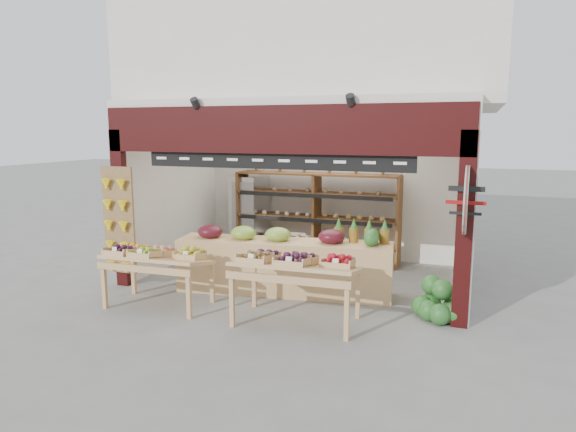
# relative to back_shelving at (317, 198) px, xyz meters

# --- Properties ---
(ground) EXTENTS (60.00, 60.00, 0.00)m
(ground) POSITION_rel_back_shelving_xyz_m (0.15, -1.75, -1.28)
(ground) COLOR slate
(ground) RESTS_ON ground
(shop_structure) EXTENTS (6.36, 5.12, 5.40)m
(shop_structure) POSITION_rel_back_shelving_xyz_m (0.15, -0.14, 2.64)
(shop_structure) COLOR silver
(shop_structure) RESTS_ON ground
(banana_board) EXTENTS (0.60, 0.15, 1.80)m
(banana_board) POSITION_rel_back_shelving_xyz_m (-2.58, -2.93, -0.16)
(banana_board) COLOR olive
(banana_board) RESTS_ON ground
(gift_sign) EXTENTS (0.04, 0.93, 0.92)m
(gift_sign) POSITION_rel_back_shelving_xyz_m (2.90, -2.90, 0.47)
(gift_sign) COLOR #A2CCB5
(gift_sign) RESTS_ON ground
(back_shelving) EXTENTS (3.37, 0.55, 2.05)m
(back_shelving) POSITION_rel_back_shelving_xyz_m (0.00, 0.00, 0.00)
(back_shelving) COLOR brown
(back_shelving) RESTS_ON ground
(refrigerator) EXTENTS (0.74, 0.74, 1.67)m
(refrigerator) POSITION_rel_back_shelving_xyz_m (-1.55, 0.12, -0.44)
(refrigerator) COLOR silver
(refrigerator) RESTS_ON ground
(cardboard_stack) EXTENTS (0.94, 0.68, 0.62)m
(cardboard_stack) POSITION_rel_back_shelving_xyz_m (-1.22, -1.51, -1.05)
(cardboard_stack) COLOR silver
(cardboard_stack) RESTS_ON ground
(mid_counter) EXTENTS (3.55, 1.16, 1.09)m
(mid_counter) POSITION_rel_back_shelving_xyz_m (0.13, -2.26, -0.80)
(mid_counter) COLOR tan
(mid_counter) RESTS_ON ground
(display_table_left) EXTENTS (1.57, 0.92, 0.98)m
(display_table_left) POSITION_rel_back_shelving_xyz_m (-1.52, -3.47, -0.52)
(display_table_left) COLOR tan
(display_table_left) RESTS_ON ground
(display_table_right) EXTENTS (1.73, 1.02, 1.07)m
(display_table_right) POSITION_rel_back_shelving_xyz_m (0.70, -3.41, -0.45)
(display_table_right) COLOR tan
(display_table_right) RESTS_ON ground
(watermelon_pile) EXTENTS (0.73, 0.75, 0.57)m
(watermelon_pile) POSITION_rel_back_shelving_xyz_m (2.60, -2.59, -1.06)
(watermelon_pile) COLOR #174518
(watermelon_pile) RESTS_ON ground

